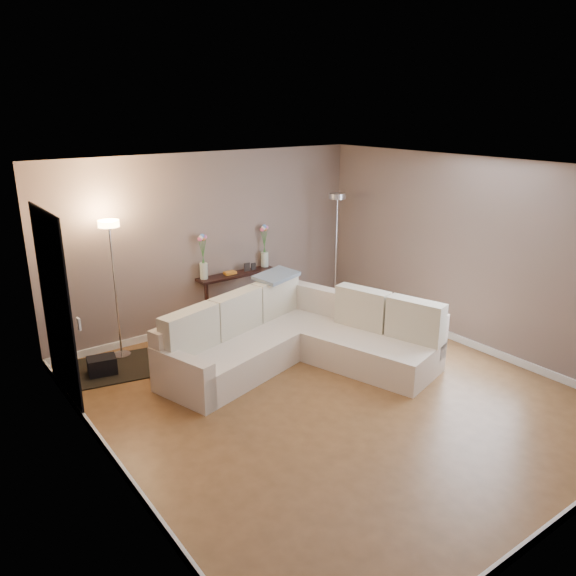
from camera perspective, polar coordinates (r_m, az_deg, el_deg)
floor at (r=6.69m, az=4.13°, el=-10.78°), size 5.00×5.50×0.01m
ceiling at (r=5.89m, az=4.71°, el=12.06°), size 5.00×5.50×0.01m
wall_back at (r=8.37m, az=-7.98°, el=4.67°), size 5.00×0.02×2.60m
wall_left at (r=5.01m, az=-18.15°, el=-5.41°), size 0.02×5.50×2.60m
wall_right at (r=7.97m, az=18.30°, el=3.24°), size 0.02×5.50×2.60m
baseboard_back at (r=8.72m, az=-7.55°, el=-3.37°), size 5.00×0.03×0.10m
baseboard_front at (r=5.25m, az=25.21°, el=-21.02°), size 5.00×0.03×0.10m
baseboard_left at (r=5.61m, az=-16.60°, el=-17.16°), size 0.03×5.50×0.10m
baseboard_right at (r=8.34m, az=17.35°, el=-5.11°), size 0.03×5.50×0.10m
doorway at (r=6.63m, az=-22.49°, el=-1.99°), size 0.02×1.20×2.20m
switch_plate at (r=5.81m, az=-20.48°, el=-3.43°), size 0.02×0.08×0.12m
sectional_sofa at (r=7.31m, az=0.53°, el=-5.07°), size 3.24×2.68×0.93m
throw_blanket at (r=7.82m, az=-1.18°, el=1.27°), size 0.76×0.58×0.09m
console_table at (r=8.65m, az=-5.73°, el=-0.71°), size 1.28×0.36×0.79m
leaning_mirror at (r=8.62m, az=-6.00°, el=4.16°), size 0.91×0.06×0.71m
table_decor at (r=8.54m, az=-5.25°, el=1.76°), size 0.54×0.12×0.13m
flower_vase_left at (r=8.25m, az=-8.60°, el=2.85°), size 0.15×0.12×0.67m
flower_vase_right at (r=8.79m, az=-2.41°, el=4.00°), size 0.15×0.12×0.67m
floor_lamp_lit at (r=7.50m, az=-17.41°, el=2.50°), size 0.31×0.31×1.85m
floor_lamp_unlit at (r=9.02m, az=4.95°, el=6.05°), size 0.32×0.32×1.90m
charcoal_rug at (r=7.60m, az=-16.86°, el=-7.72°), size 1.36×1.13×0.02m
black_bag at (r=7.45m, az=-18.36°, el=-7.48°), size 0.38×0.30×0.22m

